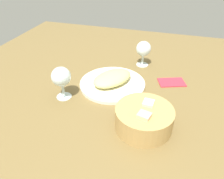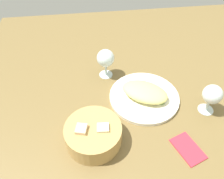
# 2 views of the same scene
# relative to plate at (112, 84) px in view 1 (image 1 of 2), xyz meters

# --- Properties ---
(ground_plane) EXTENTS (1.40, 1.40, 0.02)m
(ground_plane) POSITION_rel_plate_xyz_m (-0.01, -0.04, -0.02)
(ground_plane) COLOR brown
(plate) EXTENTS (0.27, 0.27, 0.01)m
(plate) POSITION_rel_plate_xyz_m (0.00, 0.00, 0.00)
(plate) COLOR white
(plate) RESTS_ON ground_plane
(omelette) EXTENTS (0.21, 0.19, 0.04)m
(omelette) POSITION_rel_plate_xyz_m (0.00, 0.00, 0.03)
(omelette) COLOR #DDD575
(omelette) RESTS_ON plate
(lettuce_garnish) EXTENTS (0.04, 0.04, 0.01)m
(lettuce_garnish) POSITION_rel_plate_xyz_m (-0.05, 0.03, 0.01)
(lettuce_garnish) COLOR #408434
(lettuce_garnish) RESTS_ON plate
(bread_basket) EXTENTS (0.18, 0.18, 0.09)m
(bread_basket) POSITION_rel_plate_xyz_m (0.21, 0.17, 0.03)
(bread_basket) COLOR tan
(bread_basket) RESTS_ON ground_plane
(wine_glass_near) EXTENTS (0.07, 0.07, 0.13)m
(wine_glass_near) POSITION_rel_plate_xyz_m (0.13, -0.16, 0.08)
(wine_glass_near) COLOR silver
(wine_glass_near) RESTS_ON ground_plane
(wine_glass_far) EXTENTS (0.07, 0.07, 0.12)m
(wine_glass_far) POSITION_rel_plate_xyz_m (-0.22, 0.09, 0.07)
(wine_glass_far) COLOR silver
(wine_glass_far) RESTS_ON ground_plane
(folded_napkin) EXTENTS (0.10, 0.13, 0.01)m
(folded_napkin) POSITION_rel_plate_xyz_m (-0.09, 0.24, -0.00)
(folded_napkin) COLOR red
(folded_napkin) RESTS_ON ground_plane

